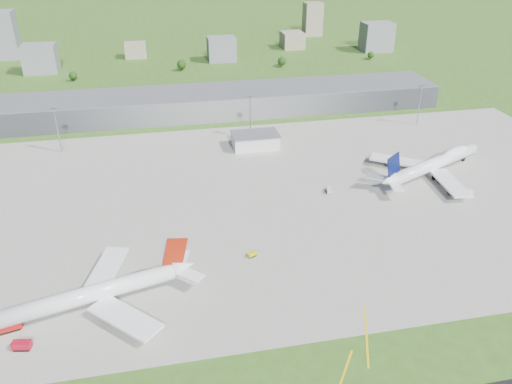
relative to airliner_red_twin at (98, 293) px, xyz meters
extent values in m
plane|color=#38571B|center=(69.55, 173.47, -5.25)|extent=(1400.00, 1400.00, 0.00)
cube|color=gray|center=(79.55, 63.47, -5.21)|extent=(360.00, 190.00, 0.08)
cube|color=slate|center=(69.55, 188.47, 2.25)|extent=(300.00, 42.00, 15.00)
cube|color=silver|center=(79.55, 123.47, -1.25)|extent=(26.00, 16.00, 8.00)
cylinder|color=gray|center=(-30.45, 138.47, 7.25)|extent=(0.70, 0.70, 25.00)
cube|color=gray|center=(-30.45, 138.47, 20.05)|extent=(3.50, 2.00, 1.20)
cylinder|color=gray|center=(79.55, 138.47, 7.25)|extent=(0.70, 0.70, 25.00)
cube|color=gray|center=(79.55, 138.47, 20.05)|extent=(3.50, 2.00, 1.20)
cylinder|color=gray|center=(189.55, 138.47, 7.25)|extent=(0.70, 0.70, 25.00)
cube|color=gray|center=(189.55, 138.47, 20.05)|extent=(3.50, 2.00, 1.20)
cylinder|color=white|center=(-2.65, -0.69, 0.30)|extent=(58.20, 20.54, 6.06)
cone|color=white|center=(29.60, 7.66, 1.11)|extent=(9.34, 7.89, 6.06)
cube|color=maroon|center=(-4.61, -1.19, -1.58)|extent=(47.10, 14.44, 1.31)
cube|color=white|center=(9.26, -12.47, -1.52)|extent=(24.88, 25.09, 0.91)
cube|color=white|center=(2.05, 15.40, -1.52)|extent=(15.76, 27.72, 0.91)
cube|color=maroon|center=(27.16, 7.03, 8.37)|extent=(9.86, 3.01, 12.20)
cylinder|color=#38383D|center=(5.93, -9.41, -3.44)|extent=(6.19, 4.52, 3.23)
cylinder|color=#38383D|center=(0.62, 11.11, -3.44)|extent=(6.19, 4.52, 3.23)
cube|color=black|center=(4.35, -3.57, -3.99)|extent=(1.87, 1.58, 2.52)
cube|color=black|center=(2.07, 5.23, -3.99)|extent=(1.87, 1.58, 2.52)
cube|color=black|center=(-25.13, -6.51, -3.99)|extent=(1.87, 1.58, 2.52)
cylinder|color=white|center=(164.46, 71.01, 0.51)|extent=(61.79, 32.95, 6.50)
cone|color=white|center=(196.39, 85.62, 0.51)|extent=(7.47, 8.09, 6.50)
cone|color=white|center=(131.11, 55.74, 1.35)|extent=(10.33, 9.40, 6.50)
cube|color=navy|center=(166.37, 71.88, -1.50)|extent=(49.56, 24.59, 1.36)
ellipsoid|color=white|center=(179.82, 78.04, 2.46)|extent=(21.61, 14.56, 5.85)
cube|color=white|center=(149.29, 81.56, -1.38)|extent=(29.30, 24.63, 0.94)
cube|color=white|center=(162.53, 52.63, -1.38)|extent=(12.15, 30.00, 0.94)
cube|color=#08103E|center=(133.49, 56.83, 9.00)|extent=(9.71, 4.82, 12.66)
cylinder|color=#38383D|center=(155.59, 77.32, -3.37)|extent=(6.64, 5.45, 3.35)
cylinder|color=#38383D|center=(145.72, 84.33, -3.37)|extent=(6.64, 5.45, 3.35)
cylinder|color=#38383D|center=(163.44, 60.16, -3.37)|extent=(6.64, 5.45, 3.35)
cylinder|color=#38383D|center=(162.29, 48.12, -3.37)|extent=(6.64, 5.45, 3.35)
cube|color=black|center=(156.78, 72.68, -3.94)|extent=(2.05, 1.84, 2.62)
cube|color=black|center=(160.71, 64.10, -3.94)|extent=(2.05, 1.84, 2.62)
cube|color=black|center=(188.29, 81.91, -3.94)|extent=(2.05, 1.84, 2.62)
cube|color=#B4110C|center=(-28.07, -6.82, -3.13)|extent=(8.98, 5.08, 3.39)
cube|color=black|center=(-28.07, -6.82, -4.82)|extent=(7.78, 4.93, 0.70)
cube|color=maroon|center=(-21.85, -16.24, -3.51)|extent=(5.96, 3.36, 2.63)
cube|color=black|center=(-21.85, -16.24, -4.82)|extent=(5.15, 3.34, 0.70)
cube|color=#D3C30C|center=(56.85, 17.28, -4.12)|extent=(4.06, 3.38, 1.41)
cube|color=black|center=(56.85, 17.28, -4.82)|extent=(3.63, 3.23, 0.70)
cube|color=silver|center=(103.67, 61.56, -3.78)|extent=(2.97, 5.07, 2.09)
cube|color=black|center=(103.67, 61.56, -4.82)|extent=(2.93, 4.39, 0.70)
cube|color=silver|center=(168.24, 45.86, -3.75)|extent=(5.03, 2.74, 2.14)
cube|color=black|center=(168.24, 45.86, -4.82)|extent=(4.32, 2.77, 0.70)
cube|color=slate|center=(-70.45, 323.47, 6.75)|extent=(28.00, 22.00, 24.00)
cube|color=gray|center=(9.55, 363.47, 1.75)|extent=(20.00, 18.00, 14.00)
cube|color=slate|center=(89.55, 333.47, 5.75)|extent=(26.00, 20.00, 22.00)
cube|color=gray|center=(169.55, 373.47, 2.75)|extent=(22.00, 24.00, 16.00)
cube|color=slate|center=(249.55, 343.47, 8.75)|extent=(30.00, 22.00, 28.00)
cube|color=slate|center=(-110.45, 383.47, 16.75)|extent=(22.00, 20.00, 44.00)
cube|color=gray|center=(209.55, 433.47, 12.75)|extent=(20.00, 18.00, 36.00)
cylinder|color=#382314|center=(-40.45, 288.47, -3.75)|extent=(0.70, 0.70, 3.00)
sphere|color=black|center=(-40.45, 288.47, -0.38)|extent=(6.75, 6.75, 6.75)
cylinder|color=#382314|center=(49.55, 303.47, -3.45)|extent=(0.70, 0.70, 3.60)
sphere|color=black|center=(49.55, 303.47, 0.60)|extent=(8.10, 8.10, 8.10)
cylinder|color=#382314|center=(139.55, 298.47, -3.55)|extent=(0.70, 0.70, 3.40)
sphere|color=black|center=(139.55, 298.47, 0.27)|extent=(7.65, 7.65, 7.65)
cylinder|color=#382314|center=(229.55, 308.47, -3.85)|extent=(0.70, 0.70, 2.80)
sphere|color=black|center=(229.55, 308.47, -0.70)|extent=(6.30, 6.30, 6.30)
camera|label=1|loc=(26.39, -140.49, 110.71)|focal=35.00mm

